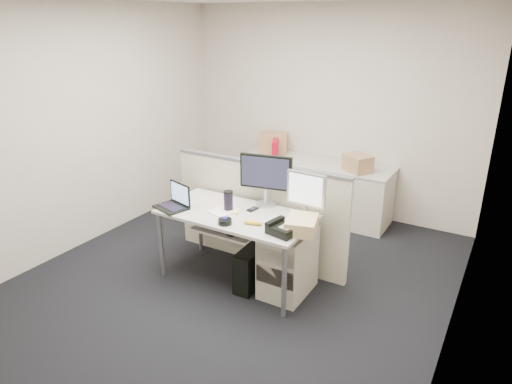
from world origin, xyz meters
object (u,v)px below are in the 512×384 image
Objects in this scene: desk at (236,219)px; laptop at (170,197)px; desk_phone at (283,230)px; monitor_main at (266,181)px.

laptop is at bearing -159.68° from desk.
laptop reaches higher than desk_phone.
desk is 6.16× the size of desk_phone.
desk is 0.48m from monitor_main.
desk is 2.85× the size of monitor_main.
monitor_main is at bearing 143.79° from desk_phone.
desk_phone is at bearing -59.07° from monitor_main.
laptop is (-0.77, -0.55, -0.14)m from monitor_main.
monitor_main is at bearing 64.89° from desk.
laptop is at bearing -155.54° from monitor_main.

